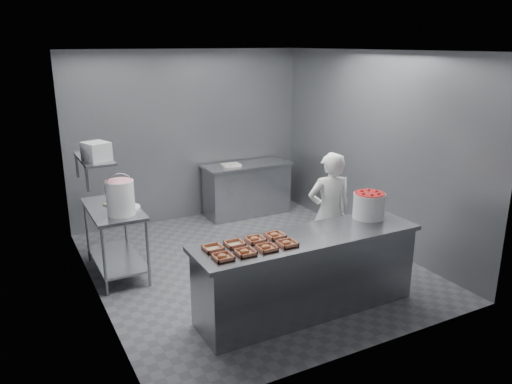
% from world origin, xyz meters
% --- Properties ---
extents(floor, '(4.50, 4.50, 0.00)m').
position_xyz_m(floor, '(0.00, 0.00, 0.00)').
color(floor, '#4C4C51').
rests_on(floor, ground).
extents(ceiling, '(4.50, 4.50, 0.00)m').
position_xyz_m(ceiling, '(0.00, 0.00, 2.80)').
color(ceiling, white).
rests_on(ceiling, wall_back).
extents(wall_back, '(4.00, 0.04, 2.80)m').
position_xyz_m(wall_back, '(0.00, 2.25, 1.40)').
color(wall_back, slate).
rests_on(wall_back, ground).
extents(wall_left, '(0.04, 4.50, 2.80)m').
position_xyz_m(wall_left, '(-2.00, 0.00, 1.40)').
color(wall_left, slate).
rests_on(wall_left, ground).
extents(wall_right, '(0.04, 4.50, 2.80)m').
position_xyz_m(wall_right, '(2.00, 0.00, 1.40)').
color(wall_right, slate).
rests_on(wall_right, ground).
extents(service_counter, '(2.60, 0.70, 0.90)m').
position_xyz_m(service_counter, '(0.00, -1.35, 0.45)').
color(service_counter, slate).
rests_on(service_counter, ground).
extents(prep_table, '(0.60, 1.20, 0.90)m').
position_xyz_m(prep_table, '(-1.65, 0.60, 0.59)').
color(prep_table, slate).
rests_on(prep_table, ground).
extents(back_counter, '(1.50, 0.60, 0.90)m').
position_xyz_m(back_counter, '(0.90, 1.90, 0.45)').
color(back_counter, slate).
rests_on(back_counter, ground).
extents(wall_shelf, '(0.35, 0.90, 0.03)m').
position_xyz_m(wall_shelf, '(-1.82, 0.60, 1.55)').
color(wall_shelf, slate).
rests_on(wall_shelf, wall_left).
extents(tray_0, '(0.19, 0.18, 0.06)m').
position_xyz_m(tray_0, '(-1.07, -1.47, 0.92)').
color(tray_0, tan).
rests_on(tray_0, service_counter).
extents(tray_1, '(0.19, 0.18, 0.06)m').
position_xyz_m(tray_1, '(-0.83, -1.47, 0.92)').
color(tray_1, tan).
rests_on(tray_1, service_counter).
extents(tray_2, '(0.19, 0.18, 0.06)m').
position_xyz_m(tray_2, '(-0.59, -1.47, 0.92)').
color(tray_2, tan).
rests_on(tray_2, service_counter).
extents(tray_3, '(0.19, 0.18, 0.06)m').
position_xyz_m(tray_3, '(-0.35, -1.47, 0.92)').
color(tray_3, tan).
rests_on(tray_3, service_counter).
extents(tray_4, '(0.19, 0.18, 0.04)m').
position_xyz_m(tray_4, '(-1.06, -1.23, 0.92)').
color(tray_4, tan).
rests_on(tray_4, service_counter).
extents(tray_5, '(0.19, 0.18, 0.04)m').
position_xyz_m(tray_5, '(-0.82, -1.23, 0.92)').
color(tray_5, tan).
rests_on(tray_5, service_counter).
extents(tray_6, '(0.19, 0.18, 0.06)m').
position_xyz_m(tray_6, '(-0.59, -1.23, 0.92)').
color(tray_6, tan).
rests_on(tray_6, service_counter).
extents(tray_7, '(0.19, 0.18, 0.06)m').
position_xyz_m(tray_7, '(-0.35, -1.23, 0.92)').
color(tray_7, tan).
rests_on(tray_7, service_counter).
extents(worker, '(0.65, 0.51, 1.59)m').
position_xyz_m(worker, '(0.82, -0.60, 0.80)').
color(worker, white).
rests_on(worker, ground).
extents(strawberry_tub, '(0.37, 0.37, 0.31)m').
position_xyz_m(strawberry_tub, '(0.95, -1.20, 1.06)').
color(strawberry_tub, silver).
rests_on(strawberry_tub, service_counter).
extents(glaze_bucket, '(0.35, 0.33, 0.51)m').
position_xyz_m(glaze_bucket, '(-1.61, 0.29, 1.12)').
color(glaze_bucket, silver).
rests_on(glaze_bucket, prep_table).
extents(bucket_lid, '(0.39, 0.39, 0.03)m').
position_xyz_m(bucket_lid, '(-1.51, 0.47, 0.91)').
color(bucket_lid, silver).
rests_on(bucket_lid, prep_table).
extents(rag, '(0.17, 0.16, 0.02)m').
position_xyz_m(rag, '(-1.66, 0.73, 0.91)').
color(rag, '#CCB28C').
rests_on(rag, prep_table).
extents(appliance, '(0.33, 0.36, 0.22)m').
position_xyz_m(appliance, '(-1.82, 0.41, 1.67)').
color(appliance, gray).
rests_on(appliance, wall_shelf).
extents(paper_stack, '(0.32, 0.25, 0.04)m').
position_xyz_m(paper_stack, '(0.60, 1.90, 0.92)').
color(paper_stack, silver).
rests_on(paper_stack, back_counter).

